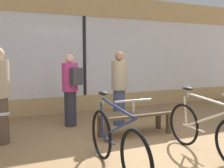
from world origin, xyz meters
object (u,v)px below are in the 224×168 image
object	(u,v)px
bicycle_right	(206,130)
customer_near_rack	(119,87)
bicycle_left	(115,143)
display_bench	(135,117)
customer_by_window	(71,88)

from	to	relation	value
bicycle_right	customer_near_rack	size ratio (longest dim) A/B	1.09
bicycle_left	customer_near_rack	size ratio (longest dim) A/B	1.09
bicycle_left	display_bench	xyz separation A→B (m)	(1.01, 1.30, -0.05)
customer_near_rack	customer_by_window	world-z (taller)	customer_near_rack
display_bench	bicycle_right	bearing A→B (deg)	-69.51
bicycle_right	customer_by_window	world-z (taller)	customer_by_window
bicycle_right	customer_by_window	xyz separation A→B (m)	(-1.47, 2.44, 0.45)
bicycle_left	customer_near_rack	distance (m)	2.34
bicycle_left	customer_by_window	size ratio (longest dim) A/B	1.13
bicycle_left	display_bench	size ratio (longest dim) A/B	1.27
bicycle_left	customer_near_rack	xyz separation A→B (m)	(1.03, 2.06, 0.45)
bicycle_right	customer_near_rack	distance (m)	2.19
customer_near_rack	customer_by_window	size ratio (longest dim) A/B	1.03
bicycle_right	display_bench	xyz separation A→B (m)	(-0.50, 1.33, -0.04)
bicycle_right	customer_by_window	size ratio (longest dim) A/B	1.12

